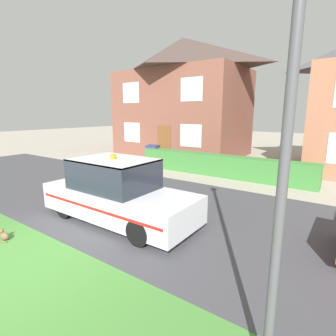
{
  "coord_description": "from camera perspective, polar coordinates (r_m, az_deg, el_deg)",
  "views": [
    {
      "loc": [
        4.94,
        -1.9,
        2.84
      ],
      "look_at": [
        0.04,
        5.06,
        1.05
      ],
      "focal_mm": 28.0,
      "sensor_mm": 36.0,
      "label": 1
    }
  ],
  "objects": [
    {
      "name": "ground_plane",
      "position": [
        6.0,
        -31.08,
        -18.2
      ],
      "size": [
        80.0,
        80.0,
        0.0
      ],
      "primitive_type": "plane",
      "color": "#A89E8E"
    },
    {
      "name": "road_strip",
      "position": [
        8.38,
        -3.49,
        -7.93
      ],
      "size": [
        28.0,
        6.21,
        0.01
      ],
      "primitive_type": "cube",
      "color": "#424247",
      "rests_on": "ground"
    },
    {
      "name": "lawn_verge",
      "position": [
        6.01,
        -30.82,
        -18.09
      ],
      "size": [
        28.0,
        2.21,
        0.01
      ],
      "primitive_type": "cube",
      "color": "#478438",
      "rests_on": "ground"
    },
    {
      "name": "garden_hedge",
      "position": [
        12.26,
        10.97,
        0.57
      ],
      "size": [
        8.24,
        0.72,
        0.96
      ],
      "primitive_type": "cube",
      "color": "#3D7F38",
      "rests_on": "ground"
    },
    {
      "name": "police_car",
      "position": [
        7.11,
        -10.93,
        -5.27
      ],
      "size": [
        4.37,
        1.72,
        1.77
      ],
      "rotation": [
        0.0,
        0.0,
        -0.0
      ],
      "color": "black",
      "rests_on": "road_strip"
    },
    {
      "name": "cat",
      "position": [
        7.19,
        -32.1,
        -12.32
      ],
      "size": [
        0.33,
        0.19,
        0.28
      ],
      "rotation": [
        0.0,
        0.0,
        3.35
      ],
      "color": "brown",
      "rests_on": "ground"
    },
    {
      "name": "house_left",
      "position": [
        18.67,
        3.09,
        15.21
      ],
      "size": [
        8.72,
        5.6,
        7.71
      ],
      "color": "brown",
      "rests_on": "ground"
    },
    {
      "name": "wheelie_bin",
      "position": [
        14.37,
        -3.33,
        2.78
      ],
      "size": [
        0.73,
        0.65,
        1.14
      ],
      "rotation": [
        0.0,
        0.0,
        0.18
      ],
      "color": "#474C8C",
      "rests_on": "ground"
    },
    {
      "name": "street_lamp",
      "position": [
        2.59,
        25.42,
        16.92
      ],
      "size": [
        0.24,
        0.24,
        5.32
      ],
      "color": "#4C4C51",
      "rests_on": "ground"
    }
  ]
}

